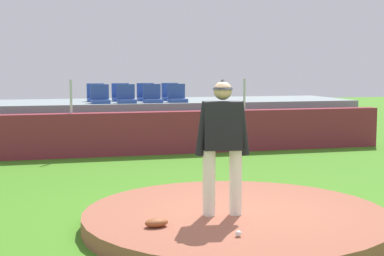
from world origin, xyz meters
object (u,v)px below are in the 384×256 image
(stadium_chair_2, at_px, (152,97))
(stadium_chair_6, at_px, (146,95))
(stadium_chair_1, at_px, (126,97))
(baseball, at_px, (238,234))
(fielding_glove, at_px, (157,223))
(stadium_chair_0, at_px, (100,97))
(stadium_chair_3, at_px, (177,96))
(stadium_chair_7, at_px, (171,95))
(stadium_chair_4, at_px, (96,96))
(stadium_chair_5, at_px, (121,96))
(pitcher, at_px, (223,137))

(stadium_chair_2, bearing_deg, stadium_chair_6, -88.85)
(stadium_chair_1, bearing_deg, baseball, 89.89)
(stadium_chair_1, distance_m, stadium_chair_2, 0.71)
(fielding_glove, height_order, stadium_chair_0, stadium_chair_0)
(stadium_chair_1, bearing_deg, stadium_chair_3, -178.96)
(baseball, height_order, stadium_chair_7, stadium_chair_7)
(stadium_chair_3, distance_m, stadium_chair_4, 2.30)
(baseball, bearing_deg, stadium_chair_6, 85.93)
(stadium_chair_5, xyz_separation_m, stadium_chair_6, (0.72, -0.02, 0.00))
(stadium_chair_0, distance_m, stadium_chair_5, 1.11)
(pitcher, relative_size, stadium_chair_4, 3.61)
(baseball, relative_size, stadium_chair_0, 0.15)
(stadium_chair_1, height_order, stadium_chair_3, same)
(pitcher, xyz_separation_m, stadium_chair_6, (0.59, 9.00, 0.12))
(stadium_chair_0, bearing_deg, stadium_chair_1, 175.88)
(fielding_glove, height_order, stadium_chair_4, stadium_chair_4)
(pitcher, distance_m, baseball, 1.42)
(stadium_chair_0, xyz_separation_m, stadium_chair_5, (0.67, 0.89, 0.00))
(baseball, bearing_deg, stadium_chair_1, 89.89)
(fielding_glove, xyz_separation_m, stadium_chair_2, (1.57, 8.45, 1.11))
(stadium_chair_5, relative_size, stadium_chair_6, 1.00)
(fielding_glove, bearing_deg, pitcher, -173.02)
(stadium_chair_3, bearing_deg, stadium_chair_2, 1.09)
(stadium_chair_0, xyz_separation_m, stadium_chair_6, (1.38, 0.87, 0.00))
(fielding_glove, relative_size, stadium_chair_1, 0.60)
(fielding_glove, relative_size, stadium_chair_7, 0.60)
(stadium_chair_3, height_order, stadium_chair_7, same)
(stadium_chair_0, height_order, stadium_chair_6, same)
(baseball, distance_m, stadium_chair_6, 10.08)
(stadium_chair_5, bearing_deg, fielding_glove, 84.91)
(pitcher, xyz_separation_m, stadium_chair_7, (1.31, 9.01, 0.12))
(stadium_chair_6, height_order, stadium_chair_7, same)
(fielding_glove, distance_m, stadium_chair_4, 9.42)
(stadium_chair_3, bearing_deg, stadium_chair_4, -22.92)
(stadium_chair_2, xyz_separation_m, stadium_chair_7, (0.70, 0.91, 0.00))
(stadium_chair_2, relative_size, stadium_chair_7, 1.00)
(baseball, distance_m, stadium_chair_3, 9.28)
(fielding_glove, xyz_separation_m, stadium_chair_6, (1.55, 9.35, 1.11))
(fielding_glove, bearing_deg, stadium_chair_5, -107.91)
(stadium_chair_0, height_order, stadium_chair_3, same)
(stadium_chair_1, xyz_separation_m, stadium_chair_6, (0.69, 0.92, 0.00))
(pitcher, height_order, stadium_chair_6, pitcher)
(pitcher, relative_size, fielding_glove, 6.02)
(stadium_chair_7, bearing_deg, stadium_chair_0, 22.43)
(baseball, bearing_deg, fielding_glove, 142.54)
(stadium_chair_5, bearing_deg, stadium_chair_0, 53.25)
(stadium_chair_4, relative_size, stadium_chair_5, 1.00)
(fielding_glove, bearing_deg, stadium_chair_4, -103.66)
(stadium_chair_4, bearing_deg, stadium_chair_0, 92.18)
(stadium_chair_7, bearing_deg, stadium_chair_3, 88.93)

